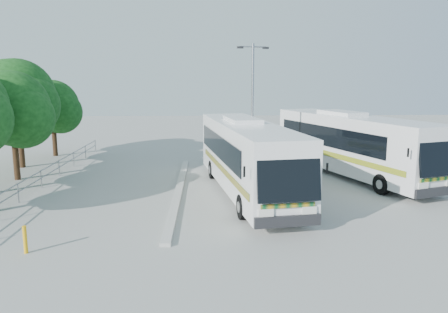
{
  "coord_description": "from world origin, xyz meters",
  "views": [
    {
      "loc": [
        -0.75,
        -21.03,
        6.04
      ],
      "look_at": [
        0.15,
        1.99,
        1.89
      ],
      "focal_mm": 35.0,
      "sensor_mm": 36.0,
      "label": 1
    }
  ],
  "objects_px": {
    "coach_main": "(247,155)",
    "tree_far_e": "(53,106)",
    "coach_adjacent": "(351,143)",
    "lamppost": "(252,105)",
    "tree_far_c": "(13,109)",
    "tree_far_d": "(18,97)",
    "bollard": "(25,240)"
  },
  "relations": [
    {
      "from": "tree_far_d",
      "to": "lamppost",
      "type": "distance_m",
      "value": 15.69
    },
    {
      "from": "tree_far_e",
      "to": "bollard",
      "type": "height_order",
      "value": "tree_far_e"
    },
    {
      "from": "tree_far_d",
      "to": "coach_adjacent",
      "type": "relative_size",
      "value": 0.54
    },
    {
      "from": "tree_far_e",
      "to": "lamppost",
      "type": "xyz_separation_m",
      "value": [
        14.63,
        -7.91,
        0.56
      ]
    },
    {
      "from": "coach_main",
      "to": "tree_far_e",
      "type": "bearing_deg",
      "value": 130.96
    },
    {
      "from": "tree_far_e",
      "to": "tree_far_d",
      "type": "bearing_deg",
      "value": -98.63
    },
    {
      "from": "tree_far_d",
      "to": "coach_main",
      "type": "bearing_deg",
      "value": -26.63
    },
    {
      "from": "coach_adjacent",
      "to": "lamppost",
      "type": "distance_m",
      "value": 6.62
    },
    {
      "from": "lamppost",
      "to": "bollard",
      "type": "distance_m",
      "value": 15.37
    },
    {
      "from": "tree_far_d",
      "to": "bollard",
      "type": "distance_m",
      "value": 16.92
    },
    {
      "from": "tree_far_c",
      "to": "lamppost",
      "type": "relative_size",
      "value": 0.81
    },
    {
      "from": "tree_far_d",
      "to": "coach_adjacent",
      "type": "height_order",
      "value": "tree_far_d"
    },
    {
      "from": "tree_far_d",
      "to": "tree_far_e",
      "type": "bearing_deg",
      "value": 81.37
    },
    {
      "from": "tree_far_e",
      "to": "lamppost",
      "type": "relative_size",
      "value": 0.74
    },
    {
      "from": "tree_far_e",
      "to": "coach_adjacent",
      "type": "bearing_deg",
      "value": -20.99
    },
    {
      "from": "tree_far_c",
      "to": "bollard",
      "type": "height_order",
      "value": "tree_far_c"
    },
    {
      "from": "bollard",
      "to": "tree_far_c",
      "type": "bearing_deg",
      "value": 113.66
    },
    {
      "from": "coach_adjacent",
      "to": "bollard",
      "type": "relative_size",
      "value": 13.73
    },
    {
      "from": "coach_adjacent",
      "to": "coach_main",
      "type": "bearing_deg",
      "value": -169.79
    },
    {
      "from": "tree_far_d",
      "to": "coach_adjacent",
      "type": "xyz_separation_m",
      "value": [
        21.49,
        -3.48,
        -2.76
      ]
    },
    {
      "from": "tree_far_c",
      "to": "lamppost",
      "type": "distance_m",
      "value": 14.13
    },
    {
      "from": "bollard",
      "to": "coach_adjacent",
      "type": "bearing_deg",
      "value": 37.35
    },
    {
      "from": "tree_far_c",
      "to": "coach_main",
      "type": "bearing_deg",
      "value": -15.15
    },
    {
      "from": "tree_far_c",
      "to": "coach_main",
      "type": "height_order",
      "value": "tree_far_c"
    },
    {
      "from": "coach_main",
      "to": "lamppost",
      "type": "height_order",
      "value": "lamppost"
    },
    {
      "from": "tree_far_d",
      "to": "coach_main",
      "type": "height_order",
      "value": "tree_far_d"
    },
    {
      "from": "tree_far_e",
      "to": "lamppost",
      "type": "bearing_deg",
      "value": -28.4
    },
    {
      "from": "coach_adjacent",
      "to": "lamppost",
      "type": "height_order",
      "value": "lamppost"
    },
    {
      "from": "tree_far_c",
      "to": "tree_far_e",
      "type": "xyz_separation_m",
      "value": [
        -0.51,
        8.2,
        -0.37
      ]
    },
    {
      "from": "tree_far_c",
      "to": "coach_adjacent",
      "type": "height_order",
      "value": "tree_far_c"
    },
    {
      "from": "tree_far_d",
      "to": "tree_far_e",
      "type": "distance_m",
      "value": 4.65
    },
    {
      "from": "tree_far_e",
      "to": "bollard",
      "type": "xyz_separation_m",
      "value": [
        5.52,
        -19.64,
        -3.39
      ]
    }
  ]
}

